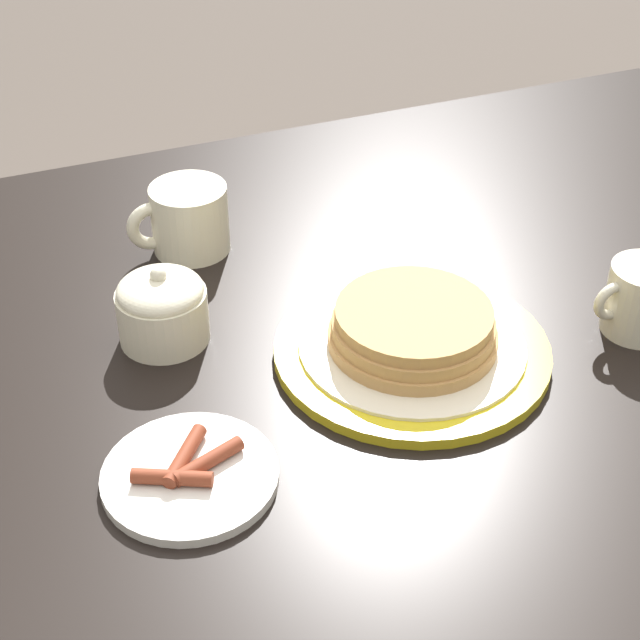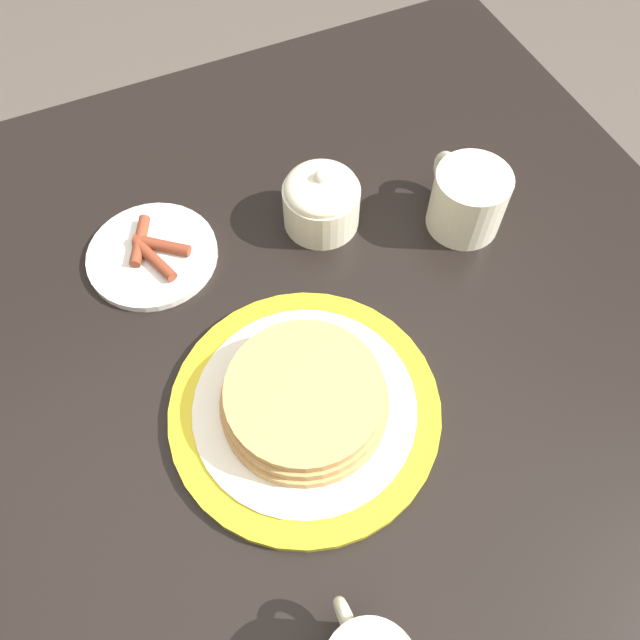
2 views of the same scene
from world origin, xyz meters
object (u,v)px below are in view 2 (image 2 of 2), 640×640
at_px(side_plate_bacon, 152,254).
at_px(coffee_mug, 467,198).
at_px(sugar_bowl, 321,200).
at_px(pancake_plate, 305,403).

relative_size(side_plate_bacon, coffee_mug, 1.30).
height_order(side_plate_bacon, sugar_bowl, sugar_bowl).
bearing_deg(pancake_plate, side_plate_bacon, 18.67).
height_order(pancake_plate, coffee_mug, coffee_mug).
xyz_separation_m(side_plate_bacon, sugar_bowl, (-0.03, -0.21, 0.03)).
relative_size(coffee_mug, sugar_bowl, 1.28).
distance_m(side_plate_bacon, sugar_bowl, 0.22).
height_order(pancake_plate, side_plate_bacon, pancake_plate).
distance_m(side_plate_bacon, coffee_mug, 0.39).
bearing_deg(sugar_bowl, pancake_plate, 151.83).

